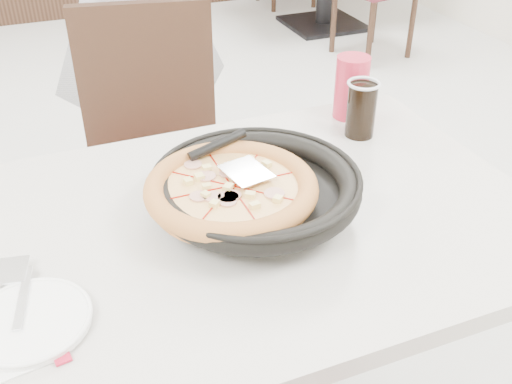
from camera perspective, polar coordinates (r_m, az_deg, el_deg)
name	(u,v)px	position (r m, az deg, el deg)	size (l,w,h in m)	color
floor	(149,320)	(2.05, -10.11, -11.87)	(7.00, 7.00, 0.00)	beige
main_table	(241,349)	(1.43, -1.46, -14.70)	(1.20, 0.80, 0.75)	beige
chair_far	(157,175)	(1.86, -9.37, 1.61)	(0.42, 0.42, 0.95)	black
trivet	(227,199)	(1.20, -2.76, -0.70)	(0.13, 0.13, 0.04)	black
pizza_pan	(256,195)	(1.17, 0.00, -0.33)	(0.37, 0.37, 0.01)	black
pizza	(231,195)	(1.14, -2.35, -0.31)	(0.30, 0.30, 0.02)	#B77437
pizza_server	(246,171)	(1.14, -0.96, 1.97)	(0.08, 0.10, 0.00)	white
napkin	(0,346)	(1.00, -23.24, -13.30)	(0.15, 0.15, 0.00)	white
side_plate	(30,322)	(1.01, -20.72, -11.47)	(0.19, 0.19, 0.01)	white
fork	(23,297)	(1.05, -21.31, -9.29)	(0.01, 0.15, 0.00)	white
cola_glass	(361,111)	(1.47, 9.98, 7.63)	(0.07, 0.07, 0.13)	black
red_cup	(351,87)	(1.56, 9.07, 9.82)	(0.09, 0.09, 0.16)	#BE233A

